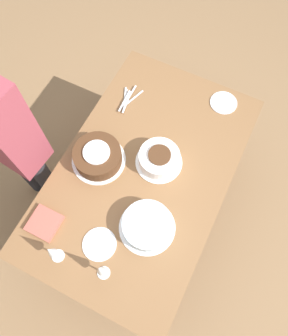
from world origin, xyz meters
The scene contains 12 objects.
ground_plane centered at (0.00, 0.00, 0.00)m, with size 12.00×12.00×0.00m, color #8E6B47.
dining_table centered at (0.00, 0.00, 0.63)m, with size 1.55×0.95×0.73m.
cake_center_white centered at (-0.09, 0.05, 0.78)m, with size 0.28×0.28×0.11m.
cake_front_chocolate centered at (0.05, -0.27, 0.78)m, with size 0.32×0.32×0.11m.
cake_back_decorated centered at (0.29, 0.16, 0.77)m, with size 0.31×0.31×0.09m.
wine_glass_near centered at (0.60, 0.07, 0.87)m, with size 0.07×0.07×0.22m.
wine_glass_far centered at (0.63, -0.19, 0.87)m, with size 0.07×0.07×0.21m.
dessert_plate_left centered at (-0.65, 0.24, 0.73)m, with size 0.17×0.17×0.01m.
dessert_plate_right centered at (0.48, -0.03, 0.73)m, with size 0.18×0.18×0.01m.
fork_pile centered at (-0.40, -0.31, 0.74)m, with size 0.22×0.12×0.02m.
napkin_stack centered at (0.51, -0.34, 0.74)m, with size 0.16×0.16×0.03m.
person_cutting centered at (0.22, -0.73, 0.94)m, with size 0.26×0.42×1.56m.
Camera 1 is at (0.65, 0.32, 2.48)m, focal length 35.00 mm.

